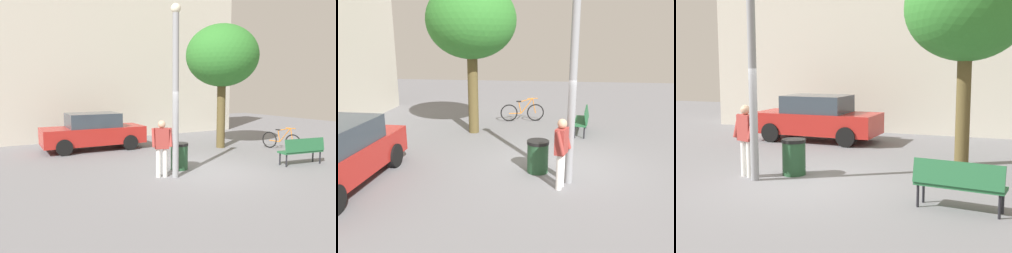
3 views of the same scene
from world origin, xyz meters
TOP-DOWN VIEW (x-y plane):
  - ground_plane at (0.00, 0.00)m, footprint 36.00×36.00m
  - building_facade at (0.00, 8.86)m, footprint 15.09×2.00m
  - lamppost at (-1.06, -0.18)m, footprint 0.28×0.28m
  - person_by_lamppost at (-1.40, 0.02)m, footprint 0.63×0.42m
  - park_bench at (3.50, -0.92)m, footprint 1.65×0.69m
  - plaza_tree at (3.13, 3.06)m, footprint 3.10×3.10m
  - parked_car_red at (-1.89, 5.31)m, footprint 4.24×1.91m
  - trash_bin at (-0.46, 0.59)m, footprint 0.57×0.57m

SIDE VIEW (x-z plane):
  - ground_plane at x=0.00m, z-range 0.00..0.00m
  - trash_bin at x=-0.46m, z-range 0.00..0.86m
  - park_bench at x=3.50m, z-range 0.08..1.01m
  - parked_car_red at x=-1.89m, z-range 0.00..1.55m
  - person_by_lamppost at x=-1.40m, z-range 0.13..1.80m
  - lamppost at x=-1.06m, z-range 0.17..5.11m
  - plaza_tree at x=3.13m, z-range 1.29..6.58m
  - building_facade at x=0.00m, z-range 0.00..8.17m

